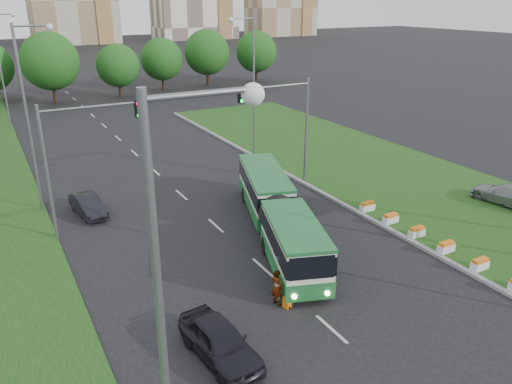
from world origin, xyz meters
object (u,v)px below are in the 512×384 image
traffic_mast_median (288,116)px  pedestrian (277,287)px  traffic_mast_left (74,148)px  car_median (506,194)px  car_left_far (88,205)px  shopping_trolley (287,302)px  articulated_bus (273,213)px  car_left_near (220,342)px

traffic_mast_median → pedestrian: size_ratio=4.42×
traffic_mast_left → car_median: bearing=-20.1°
traffic_mast_left → car_left_far: 5.46m
shopping_trolley → articulated_bus: bearing=41.3°
traffic_mast_left → car_left_near: bearing=-80.5°
pedestrian → traffic_mast_left: bearing=13.5°
articulated_bus → car_left_near: bearing=-112.3°
car_left_far → shopping_trolley: car_left_far is taller
traffic_mast_median → traffic_mast_left: bearing=-176.2°
car_left_near → shopping_trolley: car_left_near is taller
traffic_mast_median → articulated_bus: 9.62m
shopping_trolley → traffic_mast_median: bearing=34.7°
articulated_bus → shopping_trolley: (-3.18, -6.70, -1.24)m
traffic_mast_left → shopping_trolley: size_ratio=13.52×
pedestrian → shopping_trolley: (0.29, -0.46, -0.61)m
articulated_bus → car_left_far: (-8.98, 8.68, -0.87)m
articulated_bus → traffic_mast_median: bearing=71.5°
traffic_mast_median → articulated_bus: size_ratio=0.53×
car_left_near → pedestrian: (3.90, 2.10, 0.14)m
traffic_mast_left → car_median: traffic_mast_left is taller
traffic_mast_left → articulated_bus: 12.07m
traffic_mast_median → traffic_mast_left: size_ratio=1.00×
articulated_bus → pedestrian: articulated_bus is taller
traffic_mast_left → traffic_mast_median: bearing=3.8°
traffic_mast_median → car_left_far: (-14.38, 1.69, -4.69)m
traffic_mast_median → car_median: (11.05, -10.60, -4.52)m
car_left_near → car_median: car_left_near is taller
traffic_mast_median → car_left_far: bearing=173.3°
car_left_near → car_median: bearing=5.5°
car_left_far → car_left_near: bearing=-92.2°
articulated_bus → pedestrian: 7.17m
traffic_mast_median → shopping_trolley: (-8.59, -13.69, -5.06)m
traffic_mast_median → car_median: bearing=-43.8°
traffic_mast_median → car_left_near: traffic_mast_median is taller
traffic_mast_left → articulated_bus: bearing=-31.6°
car_left_far → shopping_trolley: (5.80, -15.38, -0.37)m
traffic_mast_left → car_median: size_ratio=1.71×
traffic_mast_left → articulated_bus: traffic_mast_left is taller
car_left_near → traffic_mast_median: bearing=44.5°
traffic_mast_median → car_left_far: 15.22m
car_median → shopping_trolley: (-19.64, -3.08, -0.54)m
traffic_mast_left → pedestrian: size_ratio=4.42×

